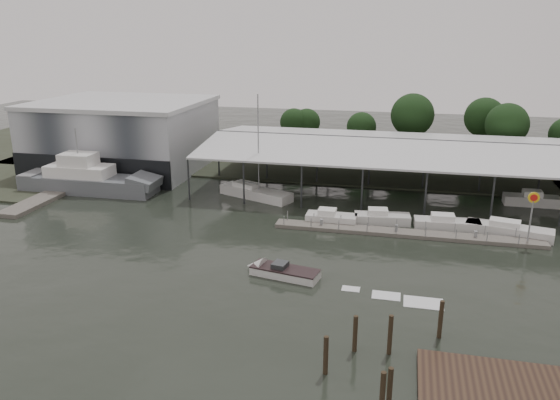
% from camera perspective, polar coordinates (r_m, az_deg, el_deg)
% --- Properties ---
extents(ground, '(200.00, 200.00, 0.00)m').
position_cam_1_polar(ground, '(52.06, -3.96, -6.20)').
color(ground, black).
rests_on(ground, ground).
extents(land_strip_far, '(140.00, 30.00, 0.30)m').
position_cam_1_polar(land_strip_far, '(91.07, 3.73, 4.27)').
color(land_strip_far, '#31382A').
rests_on(land_strip_far, ground).
extents(land_strip_west, '(20.00, 40.00, 0.30)m').
position_cam_1_polar(land_strip_west, '(95.25, -22.11, 3.60)').
color(land_strip_west, '#31382A').
rests_on(land_strip_west, ground).
extents(storage_warehouse, '(24.50, 20.50, 10.50)m').
position_cam_1_polar(storage_warehouse, '(87.86, -16.03, 6.60)').
color(storage_warehouse, '#ABB0B6').
rests_on(storage_warehouse, ground).
extents(covered_boat_shed, '(58.24, 24.00, 6.96)m').
position_cam_1_polar(covered_boat_shed, '(75.04, 14.98, 5.56)').
color(covered_boat_shed, '#BABDBF').
rests_on(covered_boat_shed, ground).
extents(trawler_dock, '(3.00, 18.00, 0.50)m').
position_cam_1_polar(trawler_dock, '(76.95, -22.65, 0.56)').
color(trawler_dock, '#5F5B54').
rests_on(trawler_dock, ground).
extents(floating_dock, '(28.00, 2.00, 1.40)m').
position_cam_1_polar(floating_dock, '(59.25, 12.99, -3.41)').
color(floating_dock, '#5F5B54').
rests_on(floating_dock, ground).
extents(shell_fuel_sign, '(1.10, 0.18, 5.55)m').
position_cam_1_polar(shell_fuel_sign, '(59.44, 24.86, -0.76)').
color(shell_fuel_sign, gray).
rests_on(shell_fuel_sign, ground).
extents(grey_trawler, '(19.08, 4.97, 8.84)m').
position_cam_1_polar(grey_trawler, '(76.91, -19.33, 1.96)').
color(grey_trawler, '#585D62').
rests_on(grey_trawler, ground).
extents(white_sailboat, '(10.31, 6.21, 13.49)m').
position_cam_1_polar(white_sailboat, '(70.41, -2.66, 0.78)').
color(white_sailboat, silver).
rests_on(white_sailboat, ground).
extents(speedboat_underway, '(17.64, 5.22, 2.00)m').
position_cam_1_polar(speedboat_underway, '(48.58, -0.09, -7.46)').
color(speedboat_underway, silver).
rests_on(speedboat_underway, ground).
extents(moored_cruiser_0, '(5.64, 2.27, 1.70)m').
position_cam_1_polar(moored_cruiser_0, '(61.33, 5.33, -1.89)').
color(moored_cruiser_0, silver).
rests_on(moored_cruiser_0, ground).
extents(moored_cruiser_1, '(6.34, 2.86, 1.70)m').
position_cam_1_polar(moored_cruiser_1, '(62.16, 10.56, -1.85)').
color(moored_cruiser_1, silver).
rests_on(moored_cruiser_1, ground).
extents(moored_cruiser_2, '(7.08, 2.59, 1.70)m').
position_cam_1_polar(moored_cruiser_2, '(62.06, 16.99, -2.37)').
color(moored_cruiser_2, silver).
rests_on(moored_cruiser_2, ground).
extents(moored_cruiser_3, '(8.95, 4.13, 1.70)m').
position_cam_1_polar(moored_cruiser_3, '(62.42, 22.76, -2.88)').
color(moored_cruiser_3, silver).
rests_on(moored_cruiser_3, ground).
extents(mooring_pilings, '(7.53, 9.82, 3.66)m').
position_cam_1_polar(mooring_pilings, '(36.41, 10.60, -15.76)').
color(mooring_pilings, '#312618').
rests_on(mooring_pilings, ground).
extents(horizon_tree_line, '(67.16, 12.94, 10.71)m').
position_cam_1_polar(horizon_tree_line, '(94.98, 18.62, 7.57)').
color(horizon_tree_line, '#301E15').
rests_on(horizon_tree_line, ground).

